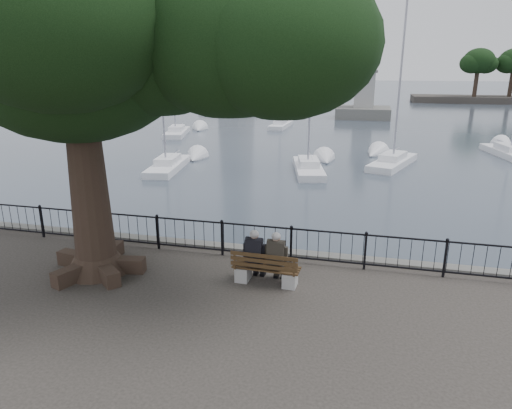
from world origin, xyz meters
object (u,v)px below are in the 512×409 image
(lion_monument, at_px, (364,98))
(tree, at_px, (109,26))
(person_left, at_px, (256,257))
(lighthouse, at_px, (235,26))
(bench, at_px, (266,272))
(person_right, at_px, (277,259))

(lion_monument, bearing_deg, tree, -95.84)
(person_left, xyz_separation_m, lighthouse, (-18.33, 60.87, 10.37))
(person_left, height_order, tree, tree)
(bench, relative_size, person_left, 1.21)
(person_left, relative_size, tree, 0.12)
(person_left, relative_size, lighthouse, 0.05)
(tree, distance_m, lion_monument, 49.60)
(lighthouse, bearing_deg, person_right, -72.77)
(bench, bearing_deg, person_right, 18.11)
(lion_monument, bearing_deg, person_right, -91.31)
(person_right, height_order, lion_monument, lion_monument)
(person_right, relative_size, lighthouse, 0.05)
(bench, xyz_separation_m, person_left, (-0.29, 0.11, 0.34))
(bench, height_order, person_right, person_right)
(lighthouse, relative_size, lion_monument, 3.04)
(person_left, distance_m, tree, 6.41)
(lighthouse, xyz_separation_m, lion_monument, (20.00, -12.08, -9.62))
(person_right, bearing_deg, lighthouse, 107.23)
(bench, xyz_separation_m, lion_monument, (1.38, 48.90, 1.09))
(person_right, bearing_deg, lion_monument, 88.69)
(tree, distance_m, lighthouse, 63.19)
(person_left, bearing_deg, lighthouse, 106.76)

